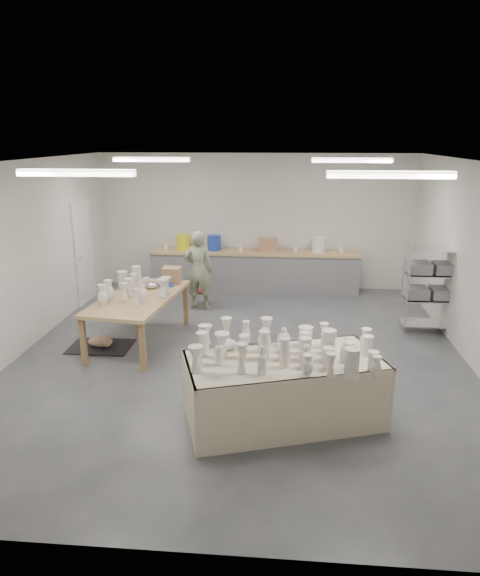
# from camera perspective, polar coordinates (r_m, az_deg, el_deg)

# --- Properties ---
(room) EXTENTS (8.00, 8.02, 3.00)m
(room) POSITION_cam_1_polar(r_m,az_deg,el_deg) (7.67, -0.70, 6.80)
(room) COLOR #424449
(room) RESTS_ON ground
(back_counter) EXTENTS (4.60, 0.60, 1.24)m
(back_counter) POSITION_cam_1_polar(r_m,az_deg,el_deg) (11.50, 1.56, 2.11)
(back_counter) COLOR tan
(back_counter) RESTS_ON ground
(wire_shelf) EXTENTS (0.88, 0.48, 1.80)m
(wire_shelf) POSITION_cam_1_polar(r_m,az_deg,el_deg) (9.52, 20.38, 0.67)
(wire_shelf) COLOR silver
(wire_shelf) RESTS_ON ground
(drying_table) EXTENTS (2.54, 1.79, 1.19)m
(drying_table) POSITION_cam_1_polar(r_m,az_deg,el_deg) (6.32, 4.86, -10.81)
(drying_table) COLOR olive
(drying_table) RESTS_ON ground
(work_table) EXTENTS (1.36, 2.30, 1.19)m
(work_table) POSITION_cam_1_polar(r_m,az_deg,el_deg) (8.69, -11.03, -0.63)
(work_table) COLOR tan
(work_table) RESTS_ON ground
(rug) EXTENTS (1.00, 0.70, 0.02)m
(rug) POSITION_cam_1_polar(r_m,az_deg,el_deg) (8.84, -15.21, -6.29)
(rug) COLOR black
(rug) RESTS_ON ground
(cat) EXTENTS (0.48, 0.42, 0.17)m
(cat) POSITION_cam_1_polar(r_m,az_deg,el_deg) (8.78, -15.16, -5.74)
(cat) COLOR white
(cat) RESTS_ON rug
(potter) EXTENTS (0.61, 0.43, 1.59)m
(potter) POSITION_cam_1_polar(r_m,az_deg,el_deg) (10.22, -4.59, 2.00)
(potter) COLOR gray
(potter) RESTS_ON ground
(red_stool) EXTENTS (0.35, 0.35, 0.29)m
(red_stool) POSITION_cam_1_polar(r_m,az_deg,el_deg) (10.62, -4.29, -0.46)
(red_stool) COLOR red
(red_stool) RESTS_ON ground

